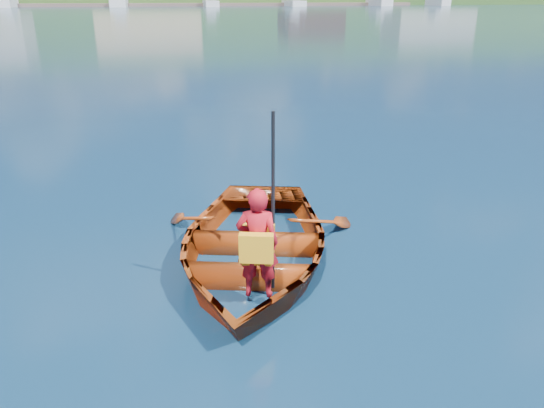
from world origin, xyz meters
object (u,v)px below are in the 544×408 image
at_px(rowboat, 252,245).
at_px(dock, 126,5).
at_px(marina_yachts, 199,1).
at_px(child_paddler, 258,243).

relative_size(rowboat, dock, 0.03).
relative_size(rowboat, marina_yachts, 0.03).
xyz_separation_m(rowboat, child_paddler, (-0.08, -0.91, 0.46)).
bearing_deg(dock, rowboat, -86.53).
bearing_deg(rowboat, marina_yachts, 86.09).
xyz_separation_m(dock, marina_yachts, (18.82, -4.65, 0.92)).
distance_m(child_paddler, marina_yachts, 145.13).
relative_size(child_paddler, dock, 0.01).
bearing_deg(marina_yachts, rowboat, -93.91).
bearing_deg(dock, child_paddler, -86.59).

